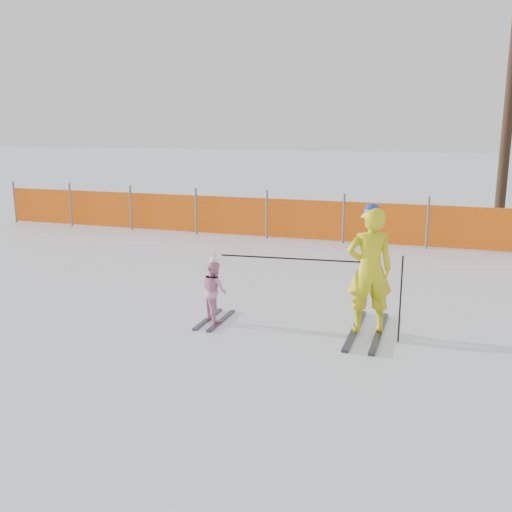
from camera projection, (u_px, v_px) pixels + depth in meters
The scene contains 5 objects.
ground at pixel (245, 332), 8.13m from camera, with size 120.00×120.00×0.00m, color white.
adult at pixel (370, 270), 7.88m from camera, with size 0.75×1.68×1.85m.
child at pixel (214, 290), 8.47m from camera, with size 0.55×0.99×1.08m.
ski_poles at pixel (329, 273), 7.93m from camera, with size 2.59×0.22×1.20m.
safety_fence at pixel (234, 216), 15.04m from camera, with size 14.24×0.06×1.25m.
Camera 1 is at (2.60, -7.24, 2.87)m, focal length 40.00 mm.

